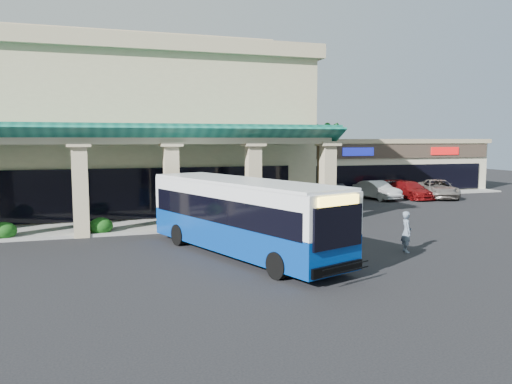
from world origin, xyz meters
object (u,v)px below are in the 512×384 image
object	(u,v)px
car_silver	(337,192)
car_white	(377,190)
car_red	(410,190)
car_gray	(438,189)
pedestrian	(406,232)
transit_bus	(242,218)

from	to	relation	value
car_silver	car_white	bearing A→B (deg)	32.39
car_white	car_red	world-z (taller)	car_white
car_silver	car_red	distance (m)	6.82
car_gray	car_white	bearing A→B (deg)	-165.99
pedestrian	car_gray	size ratio (longest dim) A/B	0.33
transit_bus	car_silver	distance (m)	19.07
car_red	car_gray	world-z (taller)	car_gray
car_gray	car_silver	bearing A→B (deg)	-157.46
car_white	car_gray	xyz separation A→B (m)	(5.30, -0.76, 0.01)
transit_bus	car_gray	bearing A→B (deg)	15.11
transit_bus	car_silver	xyz separation A→B (m)	(11.98, 14.81, -0.83)
car_white	car_gray	world-z (taller)	car_gray
transit_bus	car_white	xyz separation A→B (m)	(15.95, 15.63, -0.85)
transit_bus	car_silver	bearing A→B (deg)	31.18
transit_bus	pedestrian	distance (m)	7.16
car_gray	pedestrian	bearing A→B (deg)	-108.76
car_silver	car_gray	bearing A→B (deg)	21.12
pedestrian	car_silver	distance (m)	17.21
pedestrian	car_red	bearing A→B (deg)	-18.05
car_red	car_gray	size ratio (longest dim) A/B	0.90
pedestrian	car_white	bearing A→B (deg)	-10.49
car_silver	car_red	world-z (taller)	car_silver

